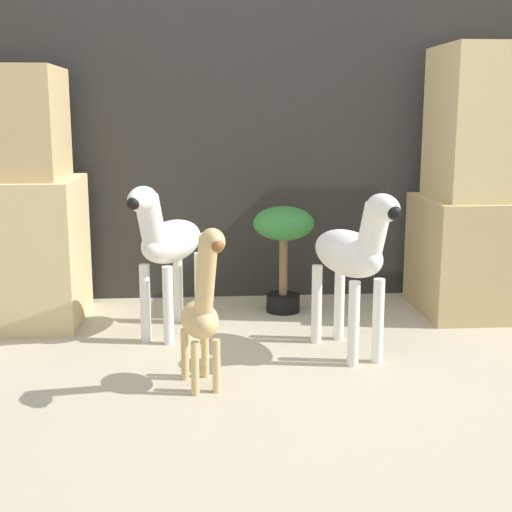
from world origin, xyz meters
The scene contains 8 objects.
ground_plane centered at (0.00, 0.00, 0.00)m, with size 14.00×14.00×0.00m, color #B2A88E.
wall_back centered at (0.00, 1.31, 1.10)m, with size 6.40×0.08×2.20m.
rock_pillar_left centered at (-1.12, 0.92, 0.51)m, with size 0.66×0.56×1.13m.
rock_pillar_right centered at (1.12, 0.92, 0.56)m, with size 0.66×0.56×1.23m.
zebra_right centered at (0.33, 0.33, 0.40)m, with size 0.30×0.55×0.66m.
zebra_left centered at (-0.38, 0.65, 0.40)m, with size 0.35×0.54×0.66m.
giraffe_figurine centered at (-0.24, 0.01, 0.30)m, with size 0.18×0.37×0.58m.
potted_palm_front centered at (0.14, 0.97, 0.37)m, with size 0.29×0.29×0.50m.
Camera 1 is at (-0.24, -2.29, 0.93)m, focal length 50.00 mm.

